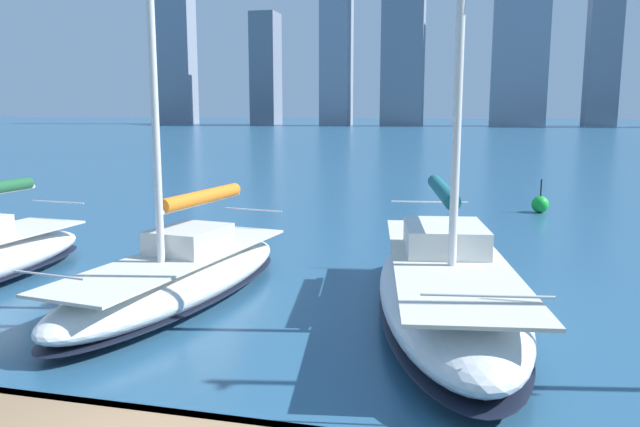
# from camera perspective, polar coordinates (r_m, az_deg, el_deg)

# --- Properties ---
(city_skyline) EXTENTS (168.13, 17.36, 52.09)m
(city_skyline) POSITION_cam_1_polar(r_m,az_deg,el_deg) (169.39, 12.88, 14.67)
(city_skyline) COLOR gray
(city_skyline) RESTS_ON ground
(sailboat_teal) EXTENTS (4.10, 9.63, 10.58)m
(sailboat_teal) POSITION_cam_1_polar(r_m,az_deg,el_deg) (12.92, 11.47, -6.45)
(sailboat_teal) COLOR silver
(sailboat_teal) RESTS_ON ground
(sailboat_orange) EXTENTS (3.37, 8.31, 12.18)m
(sailboat_orange) POSITION_cam_1_polar(r_m,az_deg,el_deg) (14.29, -12.74, -5.32)
(sailboat_orange) COLOR white
(sailboat_orange) RESTS_ON ground
(channel_buoy) EXTENTS (0.70, 0.70, 1.40)m
(channel_buoy) POSITION_cam_1_polar(r_m,az_deg,el_deg) (27.53, 19.48, 0.81)
(channel_buoy) COLOR green
(channel_buoy) RESTS_ON ground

